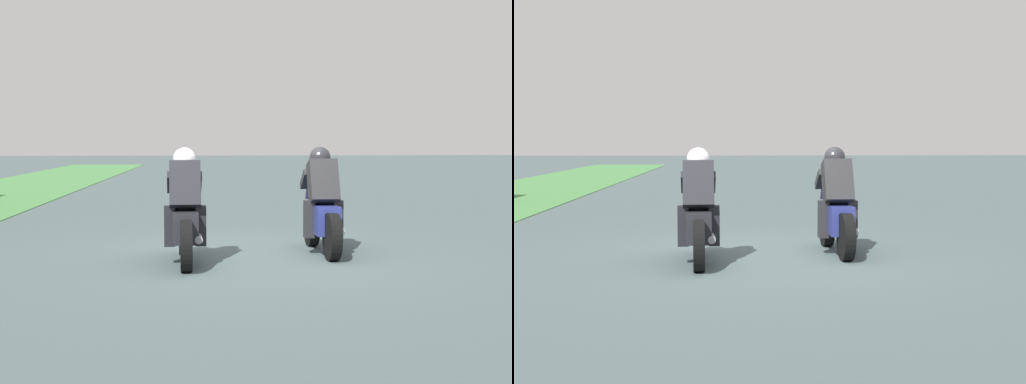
% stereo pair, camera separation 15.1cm
% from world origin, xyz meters
% --- Properties ---
extents(ground_plane, '(120.00, 120.00, 0.00)m').
position_xyz_m(ground_plane, '(0.00, 0.00, 0.00)').
color(ground_plane, '#445454').
extents(rider_lane_a, '(2.04, 0.55, 1.51)m').
position_xyz_m(rider_lane_a, '(0.31, -1.00, 0.62)').
color(rider_lane_a, black).
rests_on(rider_lane_a, ground_plane).
extents(rider_lane_b, '(2.04, 0.55, 1.51)m').
position_xyz_m(rider_lane_b, '(-0.43, 0.91, 0.62)').
color(rider_lane_b, black).
rests_on(rider_lane_b, ground_plane).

